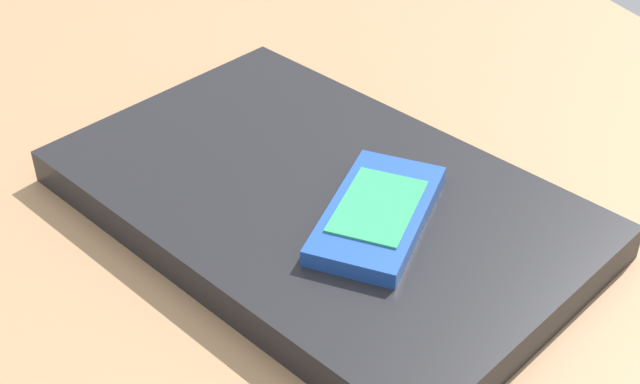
% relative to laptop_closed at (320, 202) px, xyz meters
% --- Properties ---
extents(desk_surface, '(1.20, 0.80, 0.03)m').
position_rel_laptop_closed_xyz_m(desk_surface, '(0.06, -0.01, -0.03)').
color(desk_surface, '#9E7751').
rests_on(desk_surface, ground).
extents(laptop_closed, '(0.38, 0.31, 0.02)m').
position_rel_laptop_closed_xyz_m(laptop_closed, '(0.00, 0.00, 0.00)').
color(laptop_closed, black).
rests_on(laptop_closed, desk_surface).
extents(cell_phone_on_laptop, '(0.11, 0.12, 0.01)m').
position_rel_laptop_closed_xyz_m(cell_phone_on_laptop, '(0.05, 0.02, 0.02)').
color(cell_phone_on_laptop, '#1E479E').
rests_on(cell_phone_on_laptop, laptop_closed).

